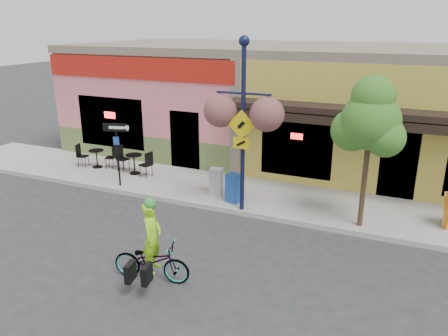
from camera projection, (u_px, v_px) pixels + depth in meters
name	position (u px, v px, depth m)	size (l,w,h in m)	color
ground	(222.00, 220.00, 12.42)	(90.00, 90.00, 0.00)	#2D2D30
sidewalk	(247.00, 194.00, 14.14)	(24.00, 3.00, 0.15)	#9E9B93
curb	(230.00, 211.00, 12.88)	(24.00, 0.12, 0.15)	#A8A59E
building	(294.00, 101.00, 18.24)	(18.20, 8.20, 4.50)	#D96B77
bicycle	(151.00, 261.00, 9.43)	(0.60, 1.72, 0.91)	maroon
cyclist_rider	(153.00, 248.00, 9.30)	(0.57, 0.38, 1.58)	#97F319
lamp_post	(243.00, 127.00, 12.04)	(1.57, 0.63, 4.90)	#13193E
one_way_sign	(118.00, 155.00, 14.34)	(0.82, 0.18, 2.14)	black
cafe_set_left	(97.00, 156.00, 16.37)	(1.47, 0.73, 0.88)	black
cafe_set_right	(134.00, 161.00, 15.68)	(1.56, 0.78, 0.94)	black
newspaper_box_blue	(234.00, 188.00, 13.20)	(0.40, 0.36, 0.89)	#19469B
newspaper_box_grey	(216.00, 181.00, 13.85)	(0.39, 0.35, 0.84)	#A2A2A2
street_tree	(367.00, 153.00, 11.15)	(1.58, 1.58, 4.05)	#3D7A26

